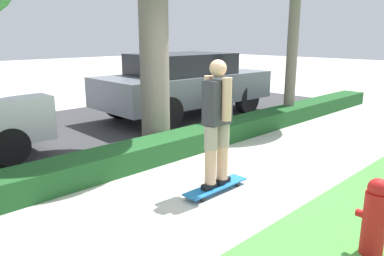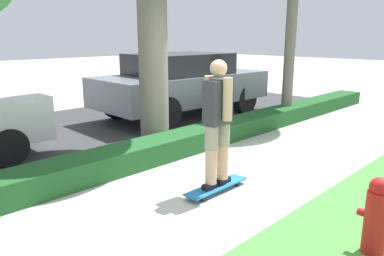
{
  "view_description": "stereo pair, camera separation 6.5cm",
  "coord_description": "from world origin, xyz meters",
  "views": [
    {
      "loc": [
        -3.65,
        -3.03,
        2.0
      ],
      "look_at": [
        -0.08,
        0.6,
        0.74
      ],
      "focal_mm": 35.0,
      "sensor_mm": 36.0,
      "label": 1
    },
    {
      "loc": [
        -3.69,
        -2.98,
        2.0
      ],
      "look_at": [
        -0.08,
        0.6,
        0.74
      ],
      "focal_mm": 35.0,
      "sensor_mm": 36.0,
      "label": 2
    }
  ],
  "objects": [
    {
      "name": "skater_person",
      "position": [
        -0.2,
        0.03,
        0.96
      ],
      "size": [
        0.49,
        0.42,
        1.64
      ],
      "color": "black",
      "rests_on": "skateboard"
    },
    {
      "name": "parked_car_middle",
      "position": [
        2.83,
        3.82,
        0.84
      ],
      "size": [
        4.56,
        2.1,
        1.58
      ],
      "rotation": [
        0.0,
        0.0,
        -0.03
      ],
      "color": "slate",
      "rests_on": "ground_plane"
    },
    {
      "name": "hedge_row",
      "position": [
        0.0,
        1.6,
        0.18
      ],
      "size": [
        15.7,
        0.6,
        0.35
      ],
      "color": "#1E5123",
      "rests_on": "ground_plane"
    },
    {
      "name": "street_asphalt",
      "position": [
        0.0,
        4.2,
        0.0
      ],
      "size": [
        15.7,
        5.0,
        0.01
      ],
      "color": "#38383A",
      "rests_on": "ground_plane"
    },
    {
      "name": "skateboard",
      "position": [
        -0.2,
        0.03,
        0.07
      ],
      "size": [
        1.01,
        0.24,
        0.08
      ],
      "color": "#1E6BAD",
      "rests_on": "ground_plane"
    },
    {
      "name": "fire_hydrant",
      "position": [
        -0.25,
        -1.97,
        0.38
      ],
      "size": [
        0.21,
        0.33,
        0.76
      ],
      "color": "red",
      "rests_on": "ground_plane"
    },
    {
      "name": "ground_plane",
      "position": [
        0.0,
        0.0,
        0.0
      ],
      "size": [
        60.0,
        60.0,
        0.0
      ],
      "primitive_type": "plane",
      "color": "#BCB7AD"
    }
  ]
}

